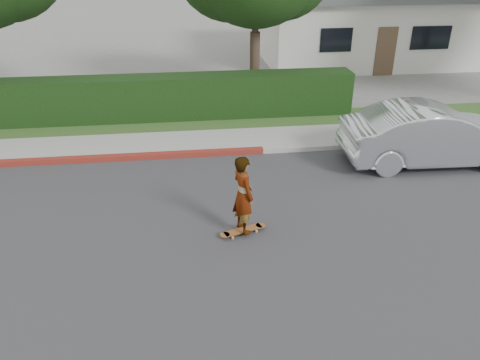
{
  "coord_description": "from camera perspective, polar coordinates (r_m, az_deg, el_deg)",
  "views": [
    {
      "loc": [
        -1.16,
        -7.98,
        5.41
      ],
      "look_at": [
        -0.1,
        0.55,
        1.0
      ],
      "focal_mm": 35.0,
      "sensor_mm": 36.0,
      "label": 1
    }
  ],
  "objects": [
    {
      "name": "planting_strip",
      "position": [
        15.57,
        -2.42,
        7.01
      ],
      "size": [
        60.0,
        1.6,
        0.1
      ],
      "primitive_type": "cube",
      "color": "#2D4C1E",
      "rests_on": "ground"
    },
    {
      "name": "road",
      "position": [
        9.7,
        0.97,
        -6.68
      ],
      "size": [
        60.0,
        8.0,
        0.01
      ],
      "primitive_type": "cube",
      "color": "#2D2D30",
      "rests_on": "ground"
    },
    {
      "name": "ground",
      "position": [
        9.71,
        0.97,
        -6.71
      ],
      "size": [
        120.0,
        120.0,
        0.0
      ],
      "primitive_type": "plane",
      "color": "slate",
      "rests_on": "ground"
    },
    {
      "name": "hedge",
      "position": [
        15.98,
        -13.59,
        9.45
      ],
      "size": [
        15.0,
        1.0,
        1.5
      ],
      "primitive_type": "cube",
      "color": "black",
      "rests_on": "ground"
    },
    {
      "name": "sidewalk_far",
      "position": [
        14.08,
        -1.86,
        4.82
      ],
      "size": [
        60.0,
        1.6,
        0.12
      ],
      "primitive_type": "cube",
      "color": "gray",
      "rests_on": "ground"
    },
    {
      "name": "skateboard",
      "position": [
        9.69,
        0.37,
        -6.14
      ],
      "size": [
        1.03,
        0.51,
        0.09
      ],
      "rotation": [
        0.0,
        0.0,
        0.32
      ],
      "color": "gold",
      "rests_on": "ground"
    },
    {
      "name": "house",
      "position": [
        25.88,
        14.49,
        19.01
      ],
      "size": [
        10.6,
        8.6,
        4.3
      ],
      "color": "beige",
      "rests_on": "ground"
    },
    {
      "name": "curb_far",
      "position": [
        13.25,
        -1.49,
        3.42
      ],
      "size": [
        60.0,
        0.2,
        0.15
      ],
      "primitive_type": "cube",
      "color": "#9E9E99",
      "rests_on": "ground"
    },
    {
      "name": "curb_red_section",
      "position": [
        13.75,
        -22.72,
        2.13
      ],
      "size": [
        12.0,
        0.21,
        0.15
      ],
      "primitive_type": "cube",
      "color": "maroon",
      "rests_on": "ground"
    },
    {
      "name": "car_silver",
      "position": [
        13.52,
        22.54,
        5.08
      ],
      "size": [
        4.9,
        1.86,
        1.6
      ],
      "primitive_type": "imported",
      "rotation": [
        0.0,
        0.0,
        1.54
      ],
      "color": "silver",
      "rests_on": "ground"
    },
    {
      "name": "skateboarder",
      "position": [
        9.25,
        0.38,
        -1.79
      ],
      "size": [
        0.58,
        0.7,
        1.65
      ],
      "primitive_type": "imported",
      "rotation": [
        0.0,
        0.0,
        1.93
      ],
      "color": "white",
      "rests_on": "skateboard"
    }
  ]
}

